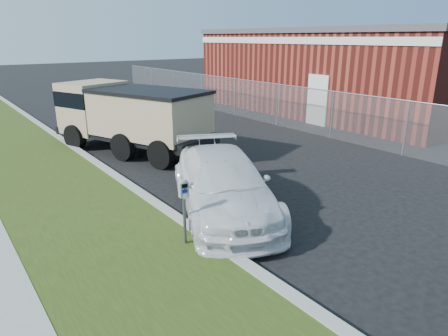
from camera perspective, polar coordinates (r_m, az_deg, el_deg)
ground at (r=9.31m, az=10.70°, el=-5.79°), size 120.00×120.00×0.00m
streetside at (r=8.54m, az=-27.88°, el=-9.51°), size 6.12×50.00×0.15m
chainlink_fence at (r=17.88m, az=7.68°, el=10.06°), size 0.06×30.06×30.00m
brick_building at (r=22.95m, az=17.10°, el=13.37°), size 9.20×14.20×4.17m
parking_meter at (r=7.12m, az=-5.75°, el=-4.29°), size 0.19×0.14×1.25m
white_wagon at (r=8.86m, az=-0.31°, el=-2.11°), size 3.57×4.91×1.32m
dump_truck at (r=14.03m, az=-13.50°, el=7.51°), size 3.93×6.06×2.23m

